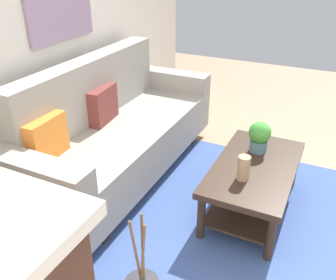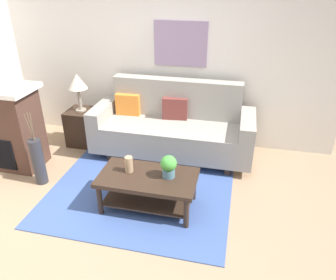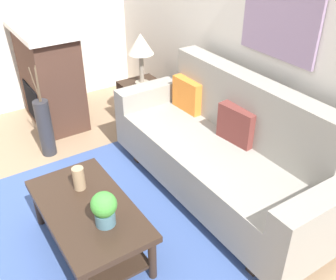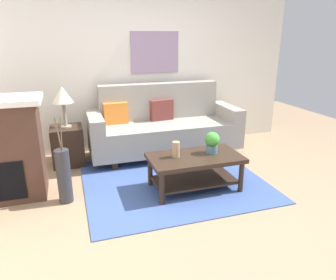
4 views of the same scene
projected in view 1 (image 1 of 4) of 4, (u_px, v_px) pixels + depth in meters
The scene contains 13 objects.
ground_plane at pixel (272, 231), 2.80m from camera, with size 9.06×9.06×0.00m, color #9E7F60.
wall_back at pixel (40, 27), 2.95m from camera, with size 5.06×0.10×2.70m, color silver.
area_rug at pixel (211, 212), 2.99m from camera, with size 2.23×1.95×0.01m, color #3D5693.
couch at pixel (116, 132), 3.32m from camera, with size 2.29×0.84×1.08m.
throw_pillow_orange at pixel (46, 138), 2.68m from camera, with size 0.36×0.12×0.32m, color orange.
throw_pillow_maroon at pixel (103, 105), 3.26m from camera, with size 0.36×0.12×0.32m, color brown.
coffee_table at pixel (254, 178), 2.88m from camera, with size 1.10×0.60×0.43m.
tabletop_vase at pixel (244, 168), 2.61m from camera, with size 0.09×0.09×0.19m, color tan.
potted_plant_tabletop at pixel (260, 136), 2.96m from camera, with size 0.18×0.18×0.26m.
floor_vase_branch_a at pixel (143, 249), 1.54m from camera, with size 0.01×0.01×0.36m, color brown.
floor_vase_branch_b at pixel (136, 252), 1.52m from camera, with size 0.01×0.01×0.36m, color brown.
floor_vase_branch_c at pixel (143, 255), 1.51m from camera, with size 0.01×0.01×0.36m, color brown.
framed_painting at pixel (59, 1), 2.99m from camera, with size 0.77×0.03×0.63m, color gray.
Camera 1 is at (-2.28, -0.21, 1.93)m, focal length 38.97 mm.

